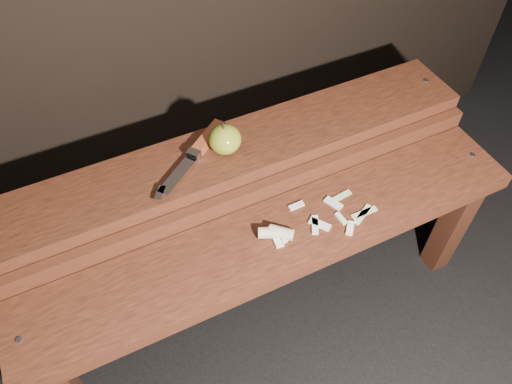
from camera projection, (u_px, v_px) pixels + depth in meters
name	position (u px, v px, depth m)	size (l,w,h in m)	color
ground	(265.00, 303.00, 1.47)	(60.00, 60.00, 0.00)	black
bench_front_tier	(279.00, 255.00, 1.16)	(1.20, 0.20, 0.42)	#34170D
bench_rear_tier	(237.00, 172.00, 1.24)	(1.20, 0.21, 0.50)	#34170D
apple	(225.00, 139.00, 1.14)	(0.08, 0.08, 0.08)	olive
knife	(201.00, 147.00, 1.16)	(0.23, 0.18, 0.02)	brown
apple_scraps	(294.00, 227.00, 1.11)	(0.29, 0.13, 0.03)	beige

